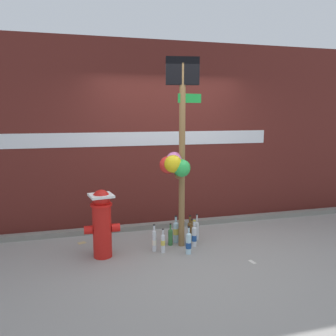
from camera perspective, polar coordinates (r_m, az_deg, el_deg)
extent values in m
plane|color=gray|center=(4.72, 4.25, -14.05)|extent=(14.00, 14.00, 0.00)
cube|color=#561E19|center=(5.77, -0.39, 5.80)|extent=(10.00, 0.20, 3.03)
cube|color=silver|center=(5.57, -5.60, 4.91)|extent=(4.71, 0.01, 0.23)
cube|color=slate|center=(5.67, 0.67, -9.51)|extent=(8.00, 0.12, 0.08)
cylinder|color=olive|center=(4.61, 2.38, 1.68)|extent=(0.08, 0.08, 2.51)
cube|color=#198C33|center=(4.61, 3.67, 11.69)|extent=(0.34, 0.05, 0.12)
cube|color=black|center=(4.60, 2.48, 16.10)|extent=(0.45, 0.15, 0.36)
sphere|color=#D66BB2|center=(4.63, 1.09, 1.29)|extent=(0.24, 0.24, 0.24)
sphere|color=blue|center=(4.69, 0.58, 0.57)|extent=(0.20, 0.20, 0.20)
sphere|color=yellow|center=(4.45, 0.88, 0.70)|extent=(0.24, 0.24, 0.24)
sphere|color=green|center=(4.47, 2.33, -0.03)|extent=(0.24, 0.24, 0.24)
sphere|color=red|center=(4.60, 0.04, 0.53)|extent=(0.24, 0.24, 0.24)
sphere|color=brown|center=(4.78, 1.94, -1.00)|extent=(0.15, 0.15, 0.15)
sphere|color=brown|center=(4.76, 1.95, 0.40)|extent=(0.11, 0.11, 0.11)
sphere|color=brown|center=(4.74, 1.54, 0.78)|extent=(0.04, 0.04, 0.04)
sphere|color=brown|center=(4.76, 2.37, 0.81)|extent=(0.04, 0.04, 0.04)
sphere|color=brown|center=(4.71, 2.11, 0.32)|extent=(0.04, 0.04, 0.04)
cylinder|color=red|center=(4.54, -11.07, -10.47)|extent=(0.24, 0.24, 0.69)
cylinder|color=red|center=(4.43, -11.21, -6.08)|extent=(0.28, 0.28, 0.03)
sphere|color=red|center=(4.41, -11.25, -5.10)|extent=(0.23, 0.23, 0.23)
cylinder|color=red|center=(4.52, -13.34, -10.16)|extent=(0.11, 0.11, 0.11)
cylinder|color=red|center=(4.54, -8.84, -9.94)|extent=(0.11, 0.11, 0.11)
cube|color=white|center=(4.40, -11.26, -4.59)|extent=(0.34, 0.34, 0.03)
cylinder|color=#B2DBEA|center=(4.62, 3.49, -12.70)|extent=(0.07, 0.07, 0.27)
cone|color=#B2DBEA|center=(4.57, 3.51, -10.94)|extent=(0.07, 0.07, 0.03)
cylinder|color=#B2DBEA|center=(4.55, 3.52, -10.38)|extent=(0.03, 0.03, 0.06)
cylinder|color=#1E478C|center=(4.63, 3.49, -12.93)|extent=(0.08, 0.08, 0.08)
cylinder|color=black|center=(4.54, 3.52, -9.93)|extent=(0.03, 0.03, 0.01)
cylinder|color=brown|center=(4.97, 4.03, -11.21)|extent=(0.06, 0.06, 0.26)
cone|color=brown|center=(4.92, 4.05, -9.68)|extent=(0.06, 0.06, 0.03)
cylinder|color=brown|center=(4.91, 4.05, -9.16)|extent=(0.03, 0.03, 0.07)
cylinder|color=#D8C64C|center=(4.98, 4.03, -11.37)|extent=(0.06, 0.06, 0.07)
cylinder|color=black|center=(4.90, 4.06, -8.71)|extent=(0.04, 0.04, 0.01)
cylinder|color=brown|center=(5.12, 3.73, -10.67)|extent=(0.07, 0.07, 0.24)
cone|color=brown|center=(5.07, 3.74, -9.22)|extent=(0.07, 0.07, 0.03)
cylinder|color=brown|center=(5.05, 3.75, -8.60)|extent=(0.03, 0.03, 0.09)
cylinder|color=black|center=(5.04, 3.76, -8.08)|extent=(0.04, 0.04, 0.01)
cylinder|color=silver|center=(4.66, -0.87, -12.73)|extent=(0.06, 0.06, 0.24)
cone|color=silver|center=(4.61, -0.87, -11.23)|extent=(0.06, 0.06, 0.02)
cylinder|color=silver|center=(4.60, -0.87, -10.74)|extent=(0.02, 0.02, 0.06)
cylinder|color=#D8C64C|center=(4.65, -0.87, -12.51)|extent=(0.06, 0.06, 0.07)
cylinder|color=black|center=(4.59, -0.87, -10.32)|extent=(0.02, 0.02, 0.01)
cylinder|color=#93CCE0|center=(4.98, 2.44, -11.22)|extent=(0.06, 0.06, 0.24)
cone|color=#93CCE0|center=(4.94, 2.45, -9.77)|extent=(0.06, 0.06, 0.02)
cylinder|color=#93CCE0|center=(4.92, 2.46, -9.21)|extent=(0.02, 0.02, 0.08)
cylinder|color=gold|center=(4.91, 2.46, -8.72)|extent=(0.03, 0.03, 0.01)
cylinder|color=silver|center=(5.09, 4.87, -10.64)|extent=(0.06, 0.06, 0.27)
cone|color=silver|center=(5.04, 4.90, -9.09)|extent=(0.06, 0.06, 0.02)
cylinder|color=silver|center=(5.03, 4.91, -8.43)|extent=(0.02, 0.02, 0.10)
cylinder|color=black|center=(5.01, 4.91, -7.83)|extent=(0.02, 0.02, 0.01)
cylinder|color=silver|center=(4.87, 4.44, -11.57)|extent=(0.07, 0.07, 0.27)
cone|color=silver|center=(4.82, 4.46, -9.91)|extent=(0.07, 0.07, 0.03)
cylinder|color=silver|center=(4.80, 4.47, -9.36)|extent=(0.03, 0.03, 0.07)
cylinder|color=#1E478C|center=(4.87, 4.44, -11.74)|extent=(0.07, 0.07, 0.08)
cylinder|color=gold|center=(4.79, 4.48, -8.89)|extent=(0.04, 0.04, 0.01)
cylinder|color=#337038|center=(4.90, 0.42, -11.72)|extent=(0.07, 0.07, 0.22)
cone|color=#337038|center=(4.86, 0.42, -10.37)|extent=(0.07, 0.07, 0.03)
cylinder|color=#337038|center=(4.85, 0.42, -9.87)|extent=(0.02, 0.02, 0.06)
cylinder|color=black|center=(4.83, 0.42, -9.44)|extent=(0.03, 0.03, 0.01)
cylinder|color=silver|center=(4.70, -2.35, -12.27)|extent=(0.06, 0.06, 0.28)
cone|color=silver|center=(4.65, -2.36, -10.53)|extent=(0.06, 0.06, 0.02)
cylinder|color=silver|center=(4.63, -2.36, -10.02)|extent=(0.03, 0.03, 0.06)
cylinder|color=silver|center=(4.71, -2.35, -12.47)|extent=(0.06, 0.06, 0.07)
cylinder|color=black|center=(4.62, -2.37, -9.58)|extent=(0.03, 0.03, 0.01)
cylinder|color=#B2DBEA|center=(4.99, 1.34, -10.90)|extent=(0.08, 0.08, 0.29)
cone|color=#B2DBEA|center=(4.94, 1.34, -9.17)|extent=(0.08, 0.08, 0.03)
cylinder|color=#B2DBEA|center=(4.92, 1.35, -8.61)|extent=(0.03, 0.03, 0.07)
cylinder|color=#D8C64C|center=(4.98, 1.34, -10.68)|extent=(0.08, 0.08, 0.09)
cylinder|color=black|center=(4.91, 1.35, -8.15)|extent=(0.04, 0.04, 0.01)
cube|color=silver|center=(4.56, 14.06, -15.14)|extent=(0.07, 0.12, 0.01)
cube|color=tan|center=(5.17, -14.37, -12.16)|extent=(0.13, 0.12, 0.01)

